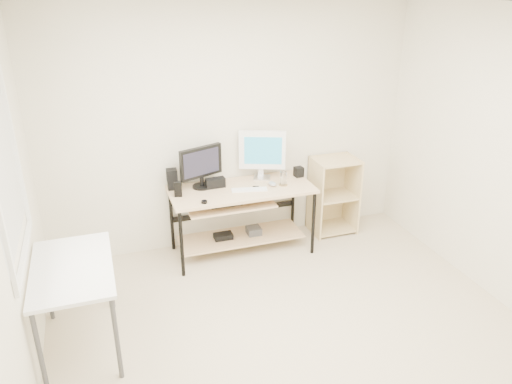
{
  "coord_description": "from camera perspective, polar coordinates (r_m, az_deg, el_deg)",
  "views": [
    {
      "loc": [
        -1.38,
        -2.94,
        2.78
      ],
      "look_at": [
        0.04,
        1.3,
        0.85
      ],
      "focal_mm": 35.0,
      "sensor_mm": 36.0,
      "label": 1
    }
  ],
  "objects": [
    {
      "name": "speaker_left",
      "position": [
        5.22,
        -9.57,
        1.5
      ],
      "size": [
        0.12,
        0.12,
        0.22
      ],
      "rotation": [
        0.0,
        0.0,
        -0.07
      ],
      "color": "black",
      "rests_on": "desk"
    },
    {
      "name": "keyboard",
      "position": [
        5.15,
        -0.77,
        0.26
      ],
      "size": [
        0.38,
        0.18,
        0.01
      ],
      "primitive_type": "cube",
      "rotation": [
        0.0,
        0.0,
        -0.2
      ],
      "color": "white",
      "rests_on": "desk"
    },
    {
      "name": "white_imac",
      "position": [
        5.36,
        0.72,
        4.66
      ],
      "size": [
        0.49,
        0.23,
        0.54
      ],
      "rotation": [
        0.0,
        0.0,
        -0.37
      ],
      "color": "silver",
      "rests_on": "desk"
    },
    {
      "name": "room",
      "position": [
        3.54,
        3.77,
        -1.03
      ],
      "size": [
        4.01,
        4.01,
        2.62
      ],
      "color": "beige",
      "rests_on": "ground"
    },
    {
      "name": "speaker_right",
      "position": [
        5.51,
        4.9,
        2.31
      ],
      "size": [
        0.1,
        0.1,
        0.11
      ],
      "primitive_type": "cube",
      "rotation": [
        0.0,
        0.0,
        0.11
      ],
      "color": "black",
      "rests_on": "desk"
    },
    {
      "name": "mouse",
      "position": [
        5.27,
        1.88,
        0.95
      ],
      "size": [
        0.09,
        0.13,
        0.04
      ],
      "primitive_type": "ellipsoid",
      "rotation": [
        0.0,
        0.0,
        0.13
      ],
      "color": "#A8A8AD",
      "rests_on": "desk"
    },
    {
      "name": "center_speaker",
      "position": [
        5.22,
        -4.68,
        1.06
      ],
      "size": [
        0.21,
        0.1,
        0.1
      ],
      "primitive_type": "cube",
      "rotation": [
        0.0,
        0.0,
        0.05
      ],
      "color": "black",
      "rests_on": "desk"
    },
    {
      "name": "audio_controller",
      "position": [
        5.04,
        -8.89,
        0.33
      ],
      "size": [
        0.09,
        0.07,
        0.16
      ],
      "primitive_type": "cube",
      "rotation": [
        0.0,
        0.0,
        -0.26
      ],
      "color": "black",
      "rests_on": "desk"
    },
    {
      "name": "coaster",
      "position": [
        5.29,
        3.13,
        0.82
      ],
      "size": [
        0.1,
        0.1,
        0.01
      ],
      "primitive_type": "cylinder",
      "rotation": [
        0.0,
        0.0,
        -0.09
      ],
      "color": "#AD844E",
      "rests_on": "desk"
    },
    {
      "name": "volume_puck",
      "position": [
        4.88,
        -5.94,
        -1.13
      ],
      "size": [
        0.06,
        0.06,
        0.03
      ],
      "primitive_type": "cylinder",
      "rotation": [
        0.0,
        0.0,
        -0.07
      ],
      "color": "black",
      "rests_on": "desk"
    },
    {
      "name": "side_table",
      "position": [
        4.13,
        -20.19,
        -8.95
      ],
      "size": [
        0.6,
        1.0,
        0.75
      ],
      "color": "white",
      "rests_on": "ground"
    },
    {
      "name": "desk",
      "position": [
        5.29,
        -1.92,
        -1.68
      ],
      "size": [
        1.5,
        0.65,
        0.75
      ],
      "color": "beige",
      "rests_on": "ground"
    },
    {
      "name": "smartphone",
      "position": [
        5.19,
        -0.06,
        0.41
      ],
      "size": [
        0.1,
        0.13,
        0.01
      ],
      "primitive_type": "cube",
      "rotation": [
        0.0,
        0.0,
        -0.38
      ],
      "color": "black",
      "rests_on": "desk"
    },
    {
      "name": "black_monitor",
      "position": [
        5.16,
        -6.3,
        3.13
      ],
      "size": [
        0.47,
        0.22,
        0.44
      ],
      "rotation": [
        0.0,
        0.0,
        0.36
      ],
      "color": "black",
      "rests_on": "desk"
    },
    {
      "name": "drinking_glass",
      "position": [
        5.26,
        3.15,
        1.58
      ],
      "size": [
        0.08,
        0.08,
        0.14
      ],
      "primitive_type": "cylinder",
      "rotation": [
        0.0,
        0.0,
        -0.09
      ],
      "color": "white",
      "rests_on": "coaster"
    },
    {
      "name": "shelf_unit",
      "position": [
        5.87,
        8.68,
        -0.25
      ],
      "size": [
        0.5,
        0.4,
        0.9
      ],
      "color": "beige",
      "rests_on": "ground"
    }
  ]
}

